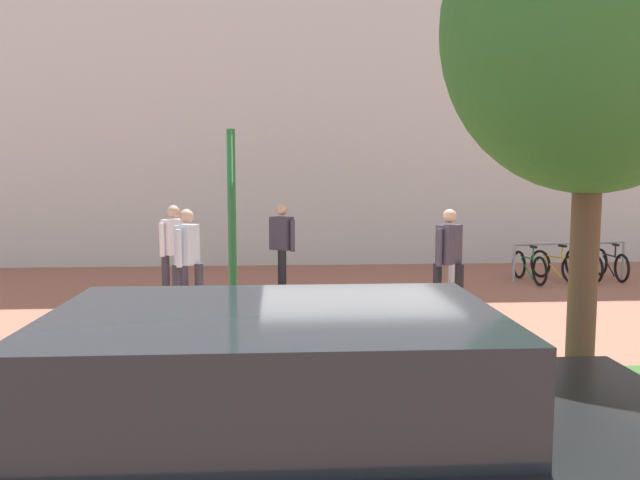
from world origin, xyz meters
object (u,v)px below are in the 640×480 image
Objects in this scene: person_shirt_white at (187,256)px; person_suited_navy at (282,243)px; tree_sidewalk at (595,27)px; person_casual_tan at (174,247)px; parking_sign_post at (232,230)px; person_suited_dark at (449,255)px; bike_at_sign at (240,369)px; bike_rack_cluster at (570,264)px; bollard_steel at (452,272)px; car_black_suv at (303,450)px.

person_shirt_white is 2.31m from person_suited_navy.
tree_sidewalk is 7.60m from person_casual_tan.
parking_sign_post is 1.56× the size of person_shirt_white.
tree_sidewalk is 4.57m from person_suited_dark.
bike_at_sign is (-3.43, 0.05, -3.33)m from tree_sidewalk.
person_shirt_white is (-7.67, -2.92, 0.64)m from bike_rack_cluster.
bike_at_sign is 1.85× the size of bollard_steel.
car_black_suv is at bearing -76.57° from person_shirt_white.
person_suited_navy reaches higher than car_black_suv.
car_black_suv reaches higher than bollard_steel.
car_black_suv is (1.98, -7.83, -0.23)m from person_casual_tan.
parking_sign_post is at bearing -116.86° from bike_at_sign.
parking_sign_post reaches higher than car_black_suv.
car_black_suv is (-2.92, -2.68, -2.92)m from tree_sidewalk.
parking_sign_post is 1.56× the size of person_casual_tan.
person_suited_dark reaches higher than bike_at_sign.
person_suited_navy is 0.40× the size of car_black_suv.
person_shirt_white is 6.79m from car_black_suv.
person_shirt_white is at bearing -71.71° from person_casual_tan.
person_casual_tan is 1.98m from person_suited_navy.
parking_sign_post is at bearing -124.34° from bollard_steel.
tree_sidewalk reaches higher than bollard_steel.
person_casual_tan and person_shirt_white have the same top height.
bike_at_sign reaches higher than bike_rack_cluster.
person_casual_tan is (-1.42, 5.21, -0.76)m from parking_sign_post.
bike_rack_cluster is 0.61× the size of car_black_suv.
person_suited_dark reaches higher than bollard_steel.
person_casual_tan is at bearing 105.21° from parking_sign_post.
person_suited_dark is (-3.53, -3.17, 0.64)m from bike_rack_cluster.
person_suited_dark is (3.13, 3.73, -0.76)m from parking_sign_post.
person_shirt_white is at bearing 104.23° from parking_sign_post.
parking_sign_post reaches higher than bike_rack_cluster.
bike_rack_cluster is at bearing 11.83° from person_casual_tan.
person_suited_navy is (1.91, 0.53, 0.00)m from person_casual_tan.
person_shirt_white is at bearing 105.29° from bike_at_sign.
person_shirt_white is 1.00× the size of person_suited_dark.
person_shirt_white and person_suited_dark have the same top height.
person_shirt_white reaches higher than bike_rack_cluster.
parking_sign_post is 1.56× the size of person_suited_dark.
tree_sidewalk is 3.19× the size of bike_at_sign.
person_suited_dark is at bearing -3.45° from person_shirt_white.
person_casual_tan reaches higher than car_black_suv.
person_suited_navy is at bearing 85.07° from parking_sign_post.
car_black_suv reaches higher than bike_at_sign.
tree_sidewalk is at bearing 0.91° from parking_sign_post.
person_casual_tan is at bearing 133.56° from tree_sidewalk.
bike_at_sign is 9.48m from bike_rack_cluster.
bike_at_sign is 0.63× the size of bike_rack_cluster.
bike_rack_cluster is at bearing 10.68° from person_suited_navy.
bike_at_sign is at bearing -124.47° from bollard_steel.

